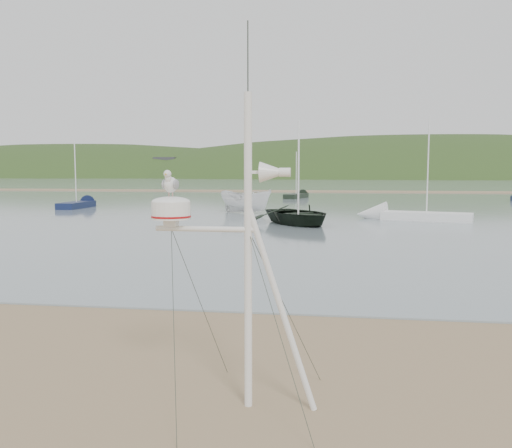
# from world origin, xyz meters

# --- Properties ---
(ground) EXTENTS (560.00, 560.00, 0.00)m
(ground) POSITION_xyz_m (0.00, 0.00, 0.00)
(ground) COLOR #856C4D
(ground) RESTS_ON ground
(water) EXTENTS (560.00, 256.00, 0.04)m
(water) POSITION_xyz_m (0.00, 132.00, 0.02)
(water) COLOR gray
(water) RESTS_ON ground
(sandbar) EXTENTS (560.00, 7.00, 0.07)m
(sandbar) POSITION_xyz_m (0.00, 70.00, 0.07)
(sandbar) COLOR #856C4D
(sandbar) RESTS_ON water
(hill_ridge) EXTENTS (620.00, 180.00, 80.00)m
(hill_ridge) POSITION_xyz_m (18.52, 235.00, -19.70)
(hill_ridge) COLOR #243B18
(hill_ridge) RESTS_ON ground
(far_cottages) EXTENTS (294.40, 6.30, 8.00)m
(far_cottages) POSITION_xyz_m (3.00, 196.00, 4.00)
(far_cottages) COLOR silver
(far_cottages) RESTS_ON ground
(mast_rig) EXTENTS (2.20, 2.35, 4.97)m
(mast_rig) POSITION_xyz_m (2.19, -0.60, 1.20)
(mast_rig) COLOR white
(mast_rig) RESTS_ON ground
(boat_dark) EXTENTS (3.91, 3.11, 5.50)m
(boat_dark) POSITION_xyz_m (1.27, 23.12, 2.79)
(boat_dark) COLOR black
(boat_dark) RESTS_ON water
(boat_white) EXTENTS (2.36, 2.34, 4.49)m
(boat_white) POSITION_xyz_m (-2.96, 30.52, 2.29)
(boat_white) COLOR white
(boat_white) RESTS_ON water
(sailboat_dark_mid) EXTENTS (2.97, 5.55, 5.43)m
(sailboat_dark_mid) POSITION_xyz_m (-0.53, 52.62, 0.30)
(sailboat_dark_mid) COLOR black
(sailboat_dark_mid) RESTS_ON ground
(sailboat_white_near) EXTENTS (7.16, 3.53, 6.92)m
(sailboat_white_near) POSITION_xyz_m (7.08, 27.18, 0.30)
(sailboat_white_near) COLOR white
(sailboat_white_near) RESTS_ON ground
(sailboat_blue_near) EXTENTS (1.47, 5.77, 5.77)m
(sailboat_blue_near) POSITION_xyz_m (-17.44, 35.14, 0.30)
(sailboat_blue_near) COLOR #121B3F
(sailboat_blue_near) RESTS_ON ground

